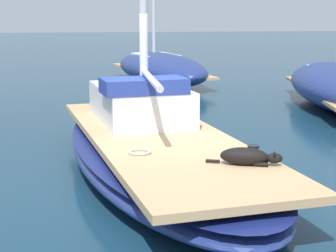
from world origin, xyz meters
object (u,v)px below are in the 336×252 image
Objects in this scene: dog_black at (247,157)px; coiled_rope at (140,152)px; deck_winch at (253,154)px; sailboat_main at (159,156)px; moored_boat_far_astern at (160,67)px.

dog_black is 1.49m from coiled_rope.
coiled_rope is at bearing 156.33° from deck_winch.
coiled_rope is (-1.40, 0.61, -0.08)m from deck_winch.
sailboat_main is 1.19m from coiled_rope.
coiled_rope is (-0.40, -1.07, 0.35)m from sailboat_main.
moored_boat_far_astern reaches higher than sailboat_main.
deck_winch is 0.03× the size of moored_boat_far_astern.
moored_boat_far_astern is at bearing 82.85° from sailboat_main.
sailboat_main is 2.00m from deck_winch.
dog_black is 0.14× the size of moored_boat_far_astern.
coiled_rope reaches higher than sailboat_main.
moored_boat_far_astern reaches higher than deck_winch.
coiled_rope is 0.05× the size of moored_boat_far_astern.
deck_winch is 1.53m from coiled_rope.
deck_winch is at bearing -23.67° from coiled_rope.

